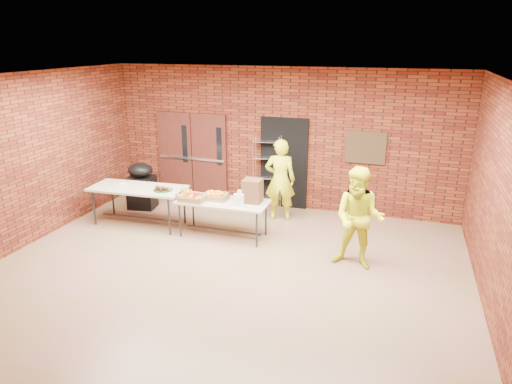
% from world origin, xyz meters
% --- Properties ---
extents(room, '(8.08, 7.08, 3.28)m').
position_xyz_m(room, '(0.00, 0.00, 1.60)').
color(room, olive).
rests_on(room, ground).
extents(double_doors, '(1.78, 0.12, 2.10)m').
position_xyz_m(double_doors, '(-2.20, 3.44, 1.05)').
color(double_doors, '#4B1B15').
rests_on(double_doors, room).
extents(dark_doorway, '(1.10, 0.06, 2.10)m').
position_xyz_m(dark_doorway, '(0.10, 3.46, 1.05)').
color(dark_doorway, black).
rests_on(dark_doorway, room).
extents(bronze_plaque, '(0.85, 0.04, 0.70)m').
position_xyz_m(bronze_plaque, '(1.90, 3.45, 1.55)').
color(bronze_plaque, '#382816').
rests_on(bronze_plaque, room).
extents(wire_rack, '(0.65, 0.32, 1.70)m').
position_xyz_m(wire_rack, '(-0.26, 3.32, 0.85)').
color(wire_rack, silver).
rests_on(wire_rack, room).
extents(table_left, '(2.04, 0.95, 0.82)m').
position_xyz_m(table_left, '(-2.52, 1.46, 0.75)').
color(table_left, tan).
rests_on(table_left, room).
extents(table_right, '(1.81, 0.77, 0.74)m').
position_xyz_m(table_right, '(-0.60, 1.43, 0.68)').
color(table_right, tan).
rests_on(table_right, room).
extents(basket_bananas, '(0.41, 0.32, 0.13)m').
position_xyz_m(basket_bananas, '(-1.33, 1.38, 0.79)').
color(basket_bananas, '#A07640').
rests_on(basket_bananas, table_right).
extents(basket_oranges, '(0.46, 0.36, 0.14)m').
position_xyz_m(basket_oranges, '(-0.77, 1.50, 0.80)').
color(basket_oranges, '#A07640').
rests_on(basket_oranges, table_right).
extents(basket_apples, '(0.48, 0.38, 0.15)m').
position_xyz_m(basket_apples, '(-1.16, 1.26, 0.80)').
color(basket_apples, '#A07640').
rests_on(basket_apples, table_right).
extents(muffin_tray, '(0.39, 0.39, 0.10)m').
position_xyz_m(muffin_tray, '(-1.92, 1.44, 0.87)').
color(muffin_tray, '#164612').
rests_on(muffin_tray, table_left).
extents(napkin_box, '(0.16, 0.11, 0.05)m').
position_xyz_m(napkin_box, '(-2.85, 1.46, 0.85)').
color(napkin_box, white).
rests_on(napkin_box, table_left).
extents(coffee_dispenser, '(0.35, 0.31, 0.46)m').
position_xyz_m(coffee_dispenser, '(-0.02, 1.56, 0.97)').
color(coffee_dispenser, brown).
rests_on(coffee_dispenser, table_right).
extents(cup_stack_front, '(0.08, 0.08, 0.24)m').
position_xyz_m(cup_stack_front, '(-0.26, 1.27, 0.86)').
color(cup_stack_front, white).
rests_on(cup_stack_front, table_right).
extents(cup_stack_mid, '(0.08, 0.08, 0.24)m').
position_xyz_m(cup_stack_mid, '(-0.13, 1.26, 0.86)').
color(cup_stack_mid, white).
rests_on(cup_stack_mid, table_right).
extents(cup_stack_back, '(0.09, 0.09, 0.27)m').
position_xyz_m(cup_stack_back, '(-0.23, 1.41, 0.87)').
color(cup_stack_back, white).
rests_on(cup_stack_back, table_right).
extents(covered_grill, '(0.66, 0.58, 1.07)m').
position_xyz_m(covered_grill, '(-3.00, 2.36, 0.54)').
color(covered_grill, black).
rests_on(covered_grill, room).
extents(volunteer_woman, '(0.73, 0.56, 1.79)m').
position_xyz_m(volunteer_woman, '(0.23, 2.67, 0.89)').
color(volunteer_woman, yellow).
rests_on(volunteer_woman, room).
extents(volunteer_man, '(0.94, 0.77, 1.77)m').
position_xyz_m(volunteer_man, '(2.07, 0.95, 0.89)').
color(volunteer_man, yellow).
rests_on(volunteer_man, room).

